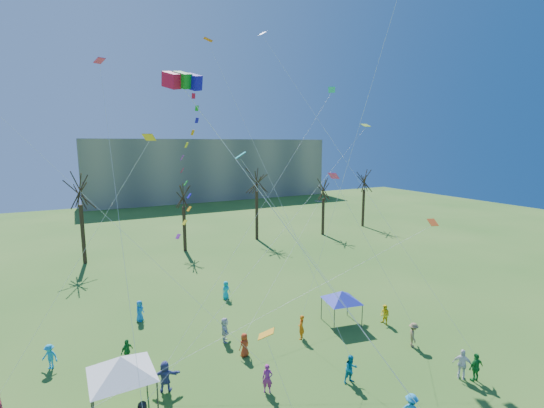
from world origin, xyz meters
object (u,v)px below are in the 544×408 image
canopy_tent_white (121,366)px  canopy_tent_blue (342,296)px  big_box_kite (193,168)px  distant_building (210,169)px

canopy_tent_white → canopy_tent_blue: size_ratio=1.26×
big_box_kite → canopy_tent_blue: 16.93m
distant_building → canopy_tent_white: 80.27m
canopy_tent_white → canopy_tent_blue: canopy_tent_white is taller
distant_building → big_box_kite: big_box_kite is taller
big_box_kite → canopy_tent_white: size_ratio=4.41×
canopy_tent_blue → canopy_tent_white: bearing=-169.6°
distant_building → big_box_kite: bearing=-108.6°
distant_building → canopy_tent_blue: (-12.92, -71.58, -5.21)m
canopy_tent_white → big_box_kite: bearing=-15.0°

